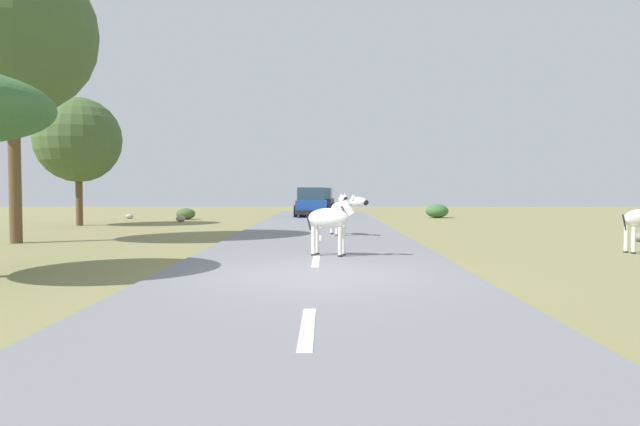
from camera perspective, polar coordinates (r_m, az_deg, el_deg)
The scene contains 13 objects.
ground_plane at distance 10.44m, azimuth -0.77°, elevation -6.58°, with size 90.00×90.00×0.00m, color olive.
road at distance 10.44m, azimuth -0.60°, elevation -6.45°, with size 6.00×64.00×0.05m, color slate.
lane_markings at distance 9.45m, azimuth -0.72°, elevation -7.20°, with size 0.16×56.00×0.01m.
zebra_0 at distance 19.57m, azimuth 1.90°, elevation 0.32°, with size 0.67×1.54×1.48m.
zebra_2 at distance 13.36m, azimuth 1.23°, elevation -0.62°, with size 1.51×0.75×1.48m.
car_0 at distance 34.05m, azimuth -0.95°, elevation 1.03°, with size 2.13×4.40×1.74m.
car_1 at distance 40.14m, azimuth 0.02°, elevation 1.23°, with size 2.25×4.45×1.74m.
tree_0 at distance 20.01m, azimuth -28.89°, elevation 15.82°, with size 4.97×4.97×8.89m.
tree_3 at distance 27.98m, azimuth -23.40°, elevation 6.84°, with size 3.85×3.85×5.85m.
bush_0 at distance 33.67m, azimuth 11.83°, elevation 0.20°, with size 1.34×1.20×0.80m, color #386633.
bush_1 at distance 31.97m, azimuth -13.50°, elevation -0.08°, with size 1.05×0.94×0.63m, color #425B2D.
rock_0 at distance 29.62m, azimuth -14.00°, elevation -0.55°, with size 0.49×0.42×0.33m, color gray.
rock_2 at distance 33.71m, azimuth -18.83°, elevation -0.32°, with size 0.44×0.34×0.27m, color #A89E8C.
Camera 1 is at (0.23, -10.32, 1.62)m, focal length 31.43 mm.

